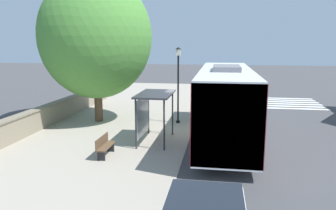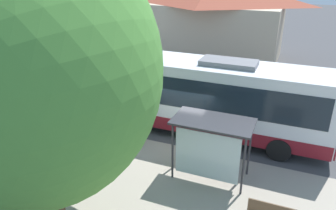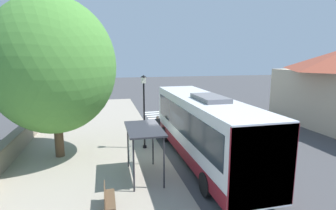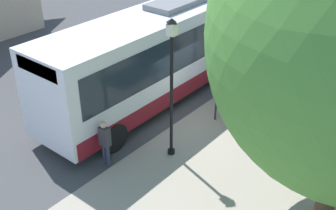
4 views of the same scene
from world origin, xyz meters
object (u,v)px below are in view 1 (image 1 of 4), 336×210
bus (225,101)px  shade_tree (96,37)px  bus_shelter (152,102)px  pedestrian (199,103)px  bench (105,146)px  street_lamp_near (178,79)px

bus → shade_tree: bearing=161.1°
bus → bus_shelter: (-3.48, -1.09, 0.06)m
bus → pedestrian: bus is taller
bus_shelter → bench: 3.30m
bus → pedestrian: bearing=108.6°
street_lamp_near → bus: bearing=-46.4°
bus_shelter → pedestrian: size_ratio=1.82×
pedestrian → street_lamp_near: street_lamp_near is taller
pedestrian → bench: 8.90m
bus → shade_tree: size_ratio=1.25×
pedestrian → street_lamp_near: 2.74m
bus → street_lamp_near: bearing=133.6°
bus → shade_tree: shade_tree is taller
bus_shelter → shade_tree: size_ratio=0.33×
pedestrian → street_lamp_near: (-1.18, -1.74, 1.75)m
bus_shelter → bench: size_ratio=2.00×
bus_shelter → bench: (-1.58, -2.46, -1.52)m
bus → bus_shelter: size_ratio=3.77×
bench → street_lamp_near: street_lamp_near is taller
street_lamp_near → bus_shelter: bearing=-100.7°
pedestrian → street_lamp_near: bearing=-124.2°
bus → shade_tree: (-7.66, 2.62, 3.21)m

